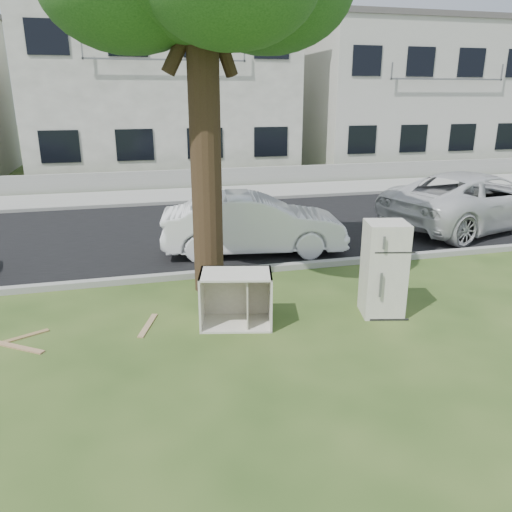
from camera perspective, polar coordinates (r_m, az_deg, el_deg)
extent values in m
plane|color=#2A4418|center=(7.84, -0.22, -8.13)|extent=(120.00, 120.00, 0.00)
cube|color=black|center=(13.39, -6.53, 2.92)|extent=(120.00, 7.00, 0.01)
cube|color=gray|center=(10.04, -3.65, -2.16)|extent=(120.00, 0.18, 0.12)
cube|color=gray|center=(16.82, -8.26, 5.92)|extent=(120.00, 0.18, 0.12)
cube|color=gray|center=(18.24, -8.78, 6.84)|extent=(120.00, 2.80, 0.01)
cube|color=gray|center=(19.75, -9.32, 8.67)|extent=(120.00, 0.15, 0.70)
cylinder|color=black|center=(8.77, -5.79, 12.32)|extent=(0.54, 0.54, 5.20)
cube|color=silver|center=(24.39, -10.88, 17.98)|extent=(11.00, 8.00, 7.20)
cube|color=#595451|center=(24.70, -11.44, 26.63)|extent=(11.22, 8.16, 0.24)
cube|color=beige|center=(27.93, 15.73, 16.99)|extent=(10.00, 8.00, 6.60)
cube|color=#595451|center=(28.12, 16.37, 23.94)|extent=(10.20, 8.16, 0.24)
cube|color=white|center=(8.28, 14.39, -1.46)|extent=(0.76, 0.72, 1.55)
cube|color=white|center=(7.77, -2.30, -4.90)|extent=(1.23, 0.92, 0.86)
cube|color=olive|center=(8.25, -26.19, -8.64)|extent=(1.01, 0.55, 0.02)
cube|color=#A67C56|center=(8.01, -25.67, -9.34)|extent=(0.82, 0.61, 0.02)
cube|color=tan|center=(8.05, -12.25, -7.75)|extent=(0.35, 0.81, 0.02)
imported|color=white|center=(11.27, -0.27, 3.70)|extent=(4.25, 2.01, 1.35)
imported|color=silver|center=(14.75, 23.78, 5.88)|extent=(5.87, 3.87, 1.50)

